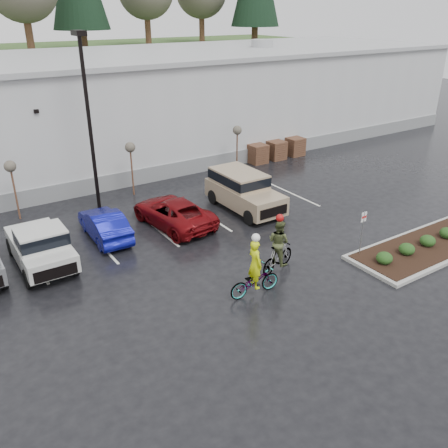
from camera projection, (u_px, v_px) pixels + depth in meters
ground at (298, 283)px, 19.26m from camera, size 120.00×120.00×0.00m
warehouse at (99, 106)px, 34.43m from camera, size 60.50×15.50×7.20m
wooded_ridge at (27, 79)px, 52.17m from camera, size 80.00×25.00×6.00m
lamppost at (87, 105)px, 24.00m from camera, size 0.50×1.00×9.22m
sapling_west at (11, 170)px, 23.99m from camera, size 0.60×0.60×3.20m
sapling_mid at (130, 150)px, 27.24m from camera, size 0.60×0.60×3.20m
sapling_east at (237, 133)px, 30.99m from camera, size 0.60×0.60×3.20m
pallet_stack_a at (258, 154)px, 33.86m from camera, size 1.20×1.20×1.35m
pallet_stack_b at (276, 150)px, 34.71m from camera, size 1.20×1.20×1.35m
pallet_stack_c at (295, 146)px, 35.61m from camera, size 1.20×1.20×1.35m
curb_island at (426, 247)px, 21.97m from camera, size 8.00×3.00×0.15m
mulch_bed at (427, 245)px, 21.93m from camera, size 7.60×2.60×0.04m
shrub_a at (384, 258)px, 20.33m from camera, size 0.70×0.70×0.52m
shrub_b at (407, 249)px, 21.08m from camera, size 0.70×0.70×0.52m
shrub_c at (428, 241)px, 21.83m from camera, size 0.70×0.70×0.52m
shrub_d at (447, 233)px, 22.58m from camera, size 0.70×0.70×0.52m
fire_lane_sign at (362, 228)px, 20.73m from camera, size 0.30×0.05×2.20m
pickup_white at (38, 243)px, 20.41m from camera, size 2.10×5.20×1.96m
car_blue at (105, 224)px, 22.80m from camera, size 1.61×4.27×1.39m
car_red at (173, 212)px, 24.11m from camera, size 2.94×5.39×1.43m
suv_tan at (245, 192)px, 25.86m from camera, size 2.20×5.10×2.06m
cyclist_hivis at (255, 276)px, 18.21m from camera, size 2.20×0.89×2.62m
cyclist_olive at (278, 251)px, 19.85m from camera, size 2.08×1.11×2.59m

